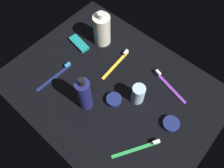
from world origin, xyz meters
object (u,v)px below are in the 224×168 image
at_px(toothbrush_purple, 168,84).
at_px(toothbrush_green, 139,148).
at_px(cream_tin_left, 171,124).
at_px(lotion_bottle, 84,94).
at_px(bodywash_bottle, 102,30).
at_px(toothbrush_yellow, 117,63).
at_px(snack_bar_teal, 79,43).
at_px(toothbrush_navy, 56,75).
at_px(deodorant_stick, 138,94).
at_px(cream_tin_right, 114,100).

xyz_separation_m(toothbrush_purple, toothbrush_green, (0.07, -0.28, 0.00)).
bearing_deg(cream_tin_left, toothbrush_purple, 127.66).
height_order(lotion_bottle, bodywash_bottle, lotion_bottle).
bearing_deg(toothbrush_yellow, snack_bar_teal, -170.23).
bearing_deg(toothbrush_navy, toothbrush_purple, 35.98).
distance_m(deodorant_stick, snack_bar_teal, 0.37).
distance_m(deodorant_stick, toothbrush_green, 0.20).
distance_m(bodywash_bottle, toothbrush_yellow, 0.16).
xyz_separation_m(toothbrush_purple, cream_tin_right, (-0.12, -0.20, 0.00)).
distance_m(lotion_bottle, toothbrush_green, 0.27).
height_order(bodywash_bottle, toothbrush_green, bodywash_bottle).
bearing_deg(toothbrush_green, toothbrush_navy, 178.96).
distance_m(toothbrush_purple, toothbrush_yellow, 0.23).
bearing_deg(toothbrush_yellow, toothbrush_navy, -124.66).
xyz_separation_m(lotion_bottle, bodywash_bottle, (-0.17, 0.28, -0.01)).
bearing_deg(lotion_bottle, bodywash_bottle, 121.66).
xyz_separation_m(toothbrush_navy, cream_tin_right, (0.26, 0.07, 0.00)).
bearing_deg(cream_tin_left, deodorant_stick, 179.89).
relative_size(bodywash_bottle, snack_bar_teal, 1.60).
height_order(deodorant_stick, cream_tin_left, deodorant_stick).
distance_m(deodorant_stick, cream_tin_right, 0.10).
bearing_deg(snack_bar_teal, cream_tin_left, 3.88).
bearing_deg(snack_bar_teal, cream_tin_right, -10.98).
height_order(toothbrush_purple, snack_bar_teal, toothbrush_purple).
bearing_deg(toothbrush_yellow, cream_tin_right, -53.05).
distance_m(bodywash_bottle, toothbrush_navy, 0.28).
height_order(toothbrush_purple, cream_tin_right, toothbrush_purple).
bearing_deg(bodywash_bottle, toothbrush_yellow, -21.28).
height_order(toothbrush_purple, toothbrush_navy, same).
height_order(lotion_bottle, toothbrush_purple, lotion_bottle).
relative_size(deodorant_stick, toothbrush_purple, 0.49).
bearing_deg(lotion_bottle, snack_bar_teal, 141.26).
relative_size(bodywash_bottle, toothbrush_navy, 0.92).
height_order(cream_tin_left, cream_tin_right, cream_tin_right).
relative_size(deodorant_stick, snack_bar_teal, 0.84).
relative_size(snack_bar_teal, cream_tin_left, 1.66).
height_order(deodorant_stick, toothbrush_yellow, deodorant_stick).
relative_size(lotion_bottle, deodorant_stick, 2.15).
xyz_separation_m(toothbrush_green, cream_tin_right, (-0.19, 0.08, 0.00)).
bearing_deg(toothbrush_navy, bodywash_bottle, 86.72).
bearing_deg(toothbrush_purple, deodorant_stick, -112.74).
distance_m(toothbrush_navy, toothbrush_yellow, 0.26).
distance_m(cream_tin_left, cream_tin_right, 0.23).
bearing_deg(deodorant_stick, cream_tin_left, -0.11).
bearing_deg(bodywash_bottle, deodorant_stick, -22.94).
xyz_separation_m(deodorant_stick, toothbrush_navy, (-0.32, -0.14, -0.04)).
distance_m(toothbrush_purple, cream_tin_left, 0.17).
relative_size(deodorant_stick, cream_tin_right, 1.43).
height_order(toothbrush_green, snack_bar_teal, toothbrush_green).
bearing_deg(lotion_bottle, toothbrush_navy, 177.47).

